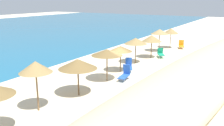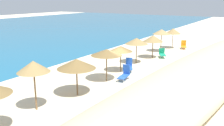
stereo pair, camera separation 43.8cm
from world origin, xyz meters
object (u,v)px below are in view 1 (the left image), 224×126
(beach_umbrella_8, at_px, (160,32))
(lounge_chair_0, at_px, (125,74))
(beach_umbrella_6, at_px, (136,41))
(lounge_chair_2, at_px, (129,66))
(beach_umbrella_5, at_px, (121,49))
(beach_umbrella_2, at_px, (35,67))
(beach_umbrella_9, at_px, (171,31))
(beach_umbrella_4, at_px, (107,52))
(lounge_chair_3, at_px, (181,45))
(beach_umbrella_7, at_px, (152,38))
(beach_umbrella_3, at_px, (78,64))
(lounge_chair_1, at_px, (161,53))

(beach_umbrella_8, distance_m, lounge_chair_0, 12.37)
(beach_umbrella_6, height_order, lounge_chair_2, beach_umbrella_6)
(beach_umbrella_6, bearing_deg, lounge_chair_0, -163.34)
(beach_umbrella_5, distance_m, lounge_chair_0, 2.81)
(beach_umbrella_2, bearing_deg, beach_umbrella_9, -1.43)
(beach_umbrella_9, bearing_deg, beach_umbrella_2, 178.57)
(beach_umbrella_4, xyz_separation_m, lounge_chair_3, (16.67, -1.33, -1.90))
(beach_umbrella_9, bearing_deg, lounge_chair_3, -65.69)
(beach_umbrella_6, xyz_separation_m, lounge_chair_2, (-2.91, -0.73, -1.81))
(beach_umbrella_5, height_order, lounge_chair_3, beach_umbrella_5)
(beach_umbrella_7, distance_m, lounge_chair_0, 8.66)
(beach_umbrella_2, height_order, beach_umbrella_4, beach_umbrella_2)
(beach_umbrella_4, relative_size, beach_umbrella_9, 0.98)
(lounge_chair_0, height_order, lounge_chair_3, lounge_chair_0)
(beach_umbrella_2, relative_size, lounge_chair_3, 2.08)
(beach_umbrella_4, height_order, beach_umbrella_7, beach_umbrella_4)
(beach_umbrella_5, bearing_deg, beach_umbrella_3, -177.69)
(beach_umbrella_9, bearing_deg, beach_umbrella_7, 179.86)
(beach_umbrella_3, bearing_deg, lounge_chair_3, -3.89)
(beach_umbrella_9, height_order, lounge_chair_3, beach_umbrella_9)
(beach_umbrella_5, distance_m, beach_umbrella_9, 13.26)
(beach_umbrella_7, bearing_deg, beach_umbrella_6, 170.69)
(beach_umbrella_9, xyz_separation_m, lounge_chair_3, (0.60, -1.34, -1.86))
(beach_umbrella_9, bearing_deg, beach_umbrella_3, 179.89)
(beach_umbrella_5, bearing_deg, beach_umbrella_6, 3.47)
(beach_umbrella_4, height_order, beach_umbrella_8, beach_umbrella_8)
(lounge_chair_0, relative_size, lounge_chair_1, 1.03)
(beach_umbrella_6, height_order, beach_umbrella_8, beach_umbrella_8)
(beach_umbrella_6, distance_m, beach_umbrella_8, 6.74)
(beach_umbrella_3, xyz_separation_m, beach_umbrella_5, (6.44, 0.26, -0.09))
(beach_umbrella_8, bearing_deg, beach_umbrella_4, -177.91)
(beach_umbrella_3, xyz_separation_m, beach_umbrella_6, (10.00, 0.48, 0.09))
(lounge_chair_1, bearing_deg, beach_umbrella_5, 51.87)
(beach_umbrella_9, distance_m, lounge_chair_0, 15.21)
(beach_umbrella_2, height_order, lounge_chair_0, beach_umbrella_2)
(beach_umbrella_4, relative_size, beach_umbrella_6, 0.99)
(beach_umbrella_2, distance_m, lounge_chair_1, 17.25)
(beach_umbrella_5, distance_m, beach_umbrella_7, 6.61)
(beach_umbrella_8, relative_size, lounge_chair_1, 1.88)
(beach_umbrella_2, xyz_separation_m, beach_umbrella_7, (16.21, -0.55, -0.46))
(beach_umbrella_4, relative_size, lounge_chair_3, 1.80)
(beach_umbrella_2, bearing_deg, beach_umbrella_8, -0.30)
(beach_umbrella_4, bearing_deg, lounge_chair_3, -4.55)
(beach_umbrella_8, bearing_deg, beach_umbrella_9, -8.94)
(beach_umbrella_8, bearing_deg, beach_umbrella_3, -178.54)
(lounge_chair_1, bearing_deg, beach_umbrella_7, 15.86)
(beach_umbrella_8, relative_size, lounge_chair_2, 1.90)
(beach_umbrella_9, distance_m, lounge_chair_3, 2.37)
(beach_umbrella_6, xyz_separation_m, beach_umbrella_8, (6.74, -0.05, 0.20))
(lounge_chair_0, bearing_deg, lounge_chair_1, -95.74)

